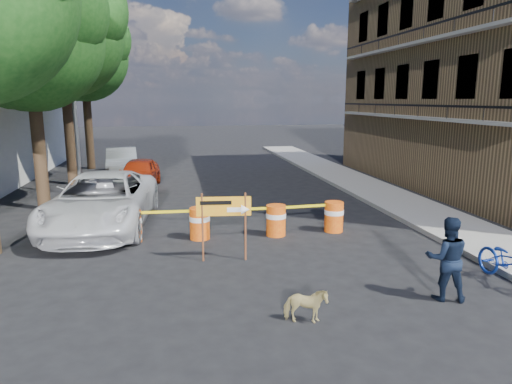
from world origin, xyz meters
name	(u,v)px	position (x,y,z in m)	size (l,w,h in m)	color
ground	(268,264)	(0.00, 0.00, 0.00)	(120.00, 120.00, 0.00)	black
sidewalk_east	(392,199)	(6.20, 6.00, 0.07)	(2.40, 40.00, 0.15)	gray
apartment_building	(504,49)	(12.00, 8.00, 6.00)	(8.00, 16.00, 12.00)	olive
tree_mid_a	(30,35)	(-6.74, 7.00, 6.01)	(5.25, 5.00, 8.68)	#332316
tree_mid_b	(63,34)	(-6.73, 12.00, 6.71)	(5.67, 5.40, 9.62)	#332316
tree_far	(85,56)	(-6.74, 17.00, 6.22)	(5.04, 4.80, 8.84)	#332316
streetlamp	(75,87)	(-5.93, 9.50, 4.38)	(1.25, 0.18, 8.00)	gray
barrel_far_left	(131,225)	(-3.36, 2.42, 0.47)	(0.58, 0.58, 0.90)	red
barrel_mid_left	(200,223)	(-1.48, 2.35, 0.47)	(0.58, 0.58, 0.90)	red
barrel_mid_right	(276,220)	(0.71, 2.29, 0.47)	(0.58, 0.58, 0.90)	red
barrel_far_right	(334,216)	(2.51, 2.39, 0.47)	(0.58, 0.58, 0.90)	red
detour_sign	(230,212)	(-0.84, 0.43, 1.23)	(1.32, 0.28, 1.70)	#592D19
pedestrian	(447,259)	(3.04, -2.51, 0.84)	(0.81, 0.63, 1.67)	black
bicycle	(512,243)	(4.80, -2.10, 0.93)	(0.65, 0.98, 1.86)	#1434A5
dog	(306,306)	(0.05, -2.98, 0.32)	(0.35, 0.77, 0.65)	tan
suv_white	(102,201)	(-4.34, 4.01, 0.84)	(2.78, 6.03, 1.67)	silver
sedan_red	(139,173)	(-3.67, 10.47, 0.66)	(1.56, 3.89, 1.32)	maroon
sedan_silver	(122,162)	(-4.80, 14.24, 0.71)	(1.50, 4.30, 1.42)	#B6BABE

